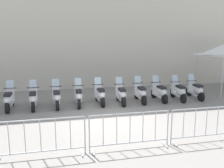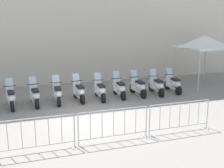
% 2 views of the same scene
% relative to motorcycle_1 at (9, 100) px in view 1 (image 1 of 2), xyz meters
% --- Properties ---
extents(ground_plane, '(120.00, 120.00, 0.00)m').
position_rel_motorcycle_1_xyz_m(ground_plane, '(3.97, -2.60, -0.45)').
color(ground_plane, gray).
extents(motorcycle_1, '(0.56, 1.72, 1.24)m').
position_rel_motorcycle_1_xyz_m(motorcycle_1, '(0.00, 0.00, 0.00)').
color(motorcycle_1, black).
rests_on(motorcycle_1, ground).
extents(motorcycle_2, '(0.56, 1.72, 1.24)m').
position_rel_motorcycle_1_xyz_m(motorcycle_2, '(1.02, -0.10, 0.00)').
color(motorcycle_2, black).
rests_on(motorcycle_2, ground).
extents(motorcycle_3, '(0.56, 1.72, 1.24)m').
position_rel_motorcycle_1_xyz_m(motorcycle_3, '(2.05, -0.13, 0.00)').
color(motorcycle_3, black).
rests_on(motorcycle_3, ground).
extents(motorcycle_4, '(0.58, 1.73, 1.24)m').
position_rel_motorcycle_1_xyz_m(motorcycle_4, '(3.06, -0.15, 0.00)').
color(motorcycle_4, black).
rests_on(motorcycle_4, ground).
extents(motorcycle_5, '(0.56, 1.72, 1.24)m').
position_rel_motorcycle_1_xyz_m(motorcycle_5, '(4.09, -0.18, 0.00)').
color(motorcycle_5, black).
rests_on(motorcycle_5, ground).
extents(motorcycle_6, '(0.57, 1.73, 1.24)m').
position_rel_motorcycle_1_xyz_m(motorcycle_6, '(5.10, -0.35, 0.00)').
color(motorcycle_6, black).
rests_on(motorcycle_6, ground).
extents(motorcycle_7, '(0.56, 1.73, 1.24)m').
position_rel_motorcycle_1_xyz_m(motorcycle_7, '(6.13, -0.32, 0.00)').
color(motorcycle_7, black).
rests_on(motorcycle_7, ground).
extents(motorcycle_8, '(0.56, 1.72, 1.24)m').
position_rel_motorcycle_1_xyz_m(motorcycle_8, '(7.16, -0.37, 0.00)').
color(motorcycle_8, black).
rests_on(motorcycle_8, ground).
extents(motorcycle_9, '(0.59, 1.72, 1.24)m').
position_rel_motorcycle_1_xyz_m(motorcycle_9, '(8.17, -0.49, 0.00)').
color(motorcycle_9, black).
rests_on(motorcycle_9, ground).
extents(motorcycle_10, '(0.57, 1.73, 1.24)m').
position_rel_motorcycle_1_xyz_m(motorcycle_10, '(9.20, -0.46, 0.00)').
color(motorcycle_10, black).
rests_on(motorcycle_10, ground).
extents(barrier_segment_0, '(2.33, 0.55, 1.07)m').
position_rel_motorcycle_1_xyz_m(barrier_segment_0, '(1.42, -4.95, 0.07)').
color(barrier_segment_0, '#B2B5B7').
rests_on(barrier_segment_0, ground).
extents(barrier_segment_1, '(2.33, 0.55, 1.07)m').
position_rel_motorcycle_1_xyz_m(barrier_segment_1, '(3.84, -5.08, 0.07)').
color(barrier_segment_1, '#B2B5B7').
rests_on(barrier_segment_1, ground).
extents(barrier_segment_2, '(2.33, 0.55, 1.07)m').
position_rel_motorcycle_1_xyz_m(barrier_segment_2, '(6.25, -5.20, 0.07)').
color(barrier_segment_2, '#B2B5B7').
rests_on(barrier_segment_2, ground).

